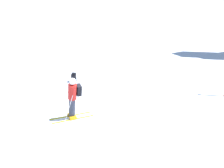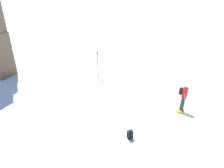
{
  "view_description": "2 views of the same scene",
  "coord_description": "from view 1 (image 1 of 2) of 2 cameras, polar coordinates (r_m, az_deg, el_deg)",
  "views": [
    {
      "loc": [
        10.11,
        -5.08,
        5.98
      ],
      "look_at": [
        -1.0,
        2.37,
        0.83
      ],
      "focal_mm": 50.0,
      "sensor_mm": 36.0,
      "label": 1
    },
    {
      "loc": [
        -12.76,
        -1.03,
        8.12
      ],
      "look_at": [
        -0.84,
        4.71,
        1.08
      ],
      "focal_mm": 35.0,
      "sensor_mm": 36.0,
      "label": 2
    }
  ],
  "objects": [
    {
      "name": "ground_plane",
      "position": [
        12.8,
        -6.39,
        -6.94
      ],
      "size": [
        300.0,
        300.0,
        0.0
      ],
      "primitive_type": "plane",
      "color": "white"
    },
    {
      "name": "skier",
      "position": [
        12.54,
        -7.17,
        -2.2
      ],
      "size": [
        1.27,
        1.83,
        1.9
      ],
      "rotation": [
        0.0,
        0.0,
        -0.17
      ],
      "color": "yellow",
      "rests_on": "ground"
    },
    {
      "name": "spare_backpack",
      "position": [
        16.97,
        -7.01,
        1.14
      ],
      "size": [
        0.37,
        0.36,
        0.5
      ],
      "rotation": [
        0.0,
        0.0,
        2.43
      ],
      "color": "black",
      "rests_on": "ground"
    }
  ]
}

